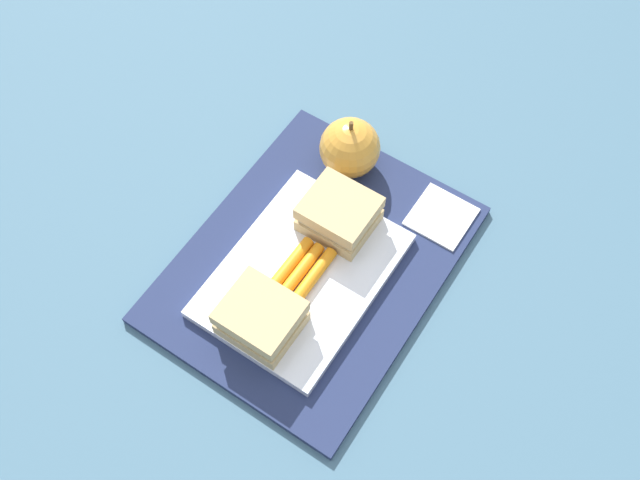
{
  "coord_description": "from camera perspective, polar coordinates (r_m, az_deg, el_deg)",
  "views": [
    {
      "loc": [
        -0.33,
        -0.22,
        0.76
      ],
      "look_at": [
        0.01,
        0.0,
        0.04
      ],
      "focal_mm": 40.76,
      "sensor_mm": 36.0,
      "label": 1
    }
  ],
  "objects": [
    {
      "name": "ground_plane",
      "position": [
        0.86,
        -0.46,
        -1.98
      ],
      "size": [
        2.4,
        2.4,
        0.0
      ],
      "primitive_type": "plane",
      "color": "#42667A"
    },
    {
      "name": "apple",
      "position": [
        0.89,
        2.36,
        7.25
      ],
      "size": [
        0.08,
        0.08,
        0.09
      ],
      "color": "gold",
      "rests_on": "lunchbag_mat"
    },
    {
      "name": "sandwich_half_left",
      "position": [
        0.79,
        -4.66,
        -6.07
      ],
      "size": [
        0.07,
        0.08,
        0.04
      ],
      "color": "tan",
      "rests_on": "food_tray"
    },
    {
      "name": "lunchbag_mat",
      "position": [
        0.86,
        -0.46,
        -1.82
      ],
      "size": [
        0.36,
        0.28,
        0.01
      ],
      "primitive_type": "cube",
      "color": "navy",
      "rests_on": "ground_plane"
    },
    {
      "name": "food_tray",
      "position": [
        0.84,
        -1.41,
        -2.74
      ],
      "size": [
        0.23,
        0.17,
        0.01
      ],
      "primitive_type": "cube",
      "color": "white",
      "rests_on": "lunchbag_mat"
    },
    {
      "name": "carrot_sticks_bundle",
      "position": [
        0.82,
        -1.42,
        -2.36
      ],
      "size": [
        0.08,
        0.04,
        0.02
      ],
      "color": "orange",
      "rests_on": "food_tray"
    },
    {
      "name": "paper_napkin",
      "position": [
        0.89,
        9.5,
        1.83
      ],
      "size": [
        0.07,
        0.07,
        0.0
      ],
      "primitive_type": "cube",
      "rotation": [
        0.0,
        0.0,
        -0.01
      ],
      "color": "white",
      "rests_on": "lunchbag_mat"
    },
    {
      "name": "sandwich_half_right",
      "position": [
        0.84,
        1.51,
        2.07
      ],
      "size": [
        0.07,
        0.08,
        0.04
      ],
      "color": "tan",
      "rests_on": "food_tray"
    }
  ]
}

